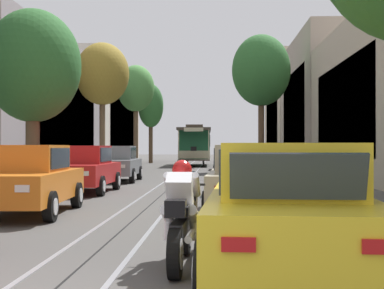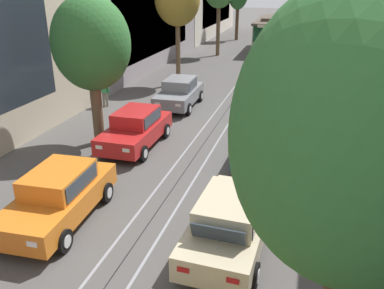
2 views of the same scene
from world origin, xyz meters
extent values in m
plane|color=#4C4947|center=(0.00, 25.80, 0.00)|extent=(161.28, 161.28, 0.00)
cube|color=gray|center=(-0.53, 30.26, 0.01)|extent=(0.08, 72.51, 0.01)
cube|color=gray|center=(0.53, 30.26, 0.01)|extent=(0.08, 72.51, 0.01)
cube|color=black|center=(0.00, 30.26, 0.00)|extent=(0.03, 72.51, 0.01)
cube|color=gray|center=(-9.71, 30.26, 4.12)|extent=(4.35, 21.20, 8.25)
cube|color=#2D3842|center=(-7.56, 30.26, 3.71)|extent=(0.04, 15.05, 4.95)
cube|color=#2D3842|center=(7.56, 22.19, 3.28)|extent=(0.04, 11.29, 4.37)
cube|color=#2D3842|center=(7.56, 38.32, 4.30)|extent=(0.04, 11.29, 5.74)
cube|color=orange|center=(-2.59, 8.66, 0.65)|extent=(2.01, 4.38, 0.66)
cube|color=orange|center=(-2.60, 8.81, 1.28)|extent=(1.58, 2.13, 0.60)
cube|color=#2D3842|center=(-2.56, 7.98, 1.26)|extent=(1.34, 0.29, 0.47)
cube|color=#2D3842|center=(-2.66, 9.99, 1.26)|extent=(1.30, 0.26, 0.45)
cube|color=#2D3842|center=(-1.85, 8.85, 1.28)|extent=(0.12, 1.81, 0.47)
cube|color=#2D3842|center=(-3.34, 8.78, 1.28)|extent=(0.12, 1.81, 0.47)
cube|color=white|center=(-1.93, 6.53, 0.75)|extent=(0.28, 0.05, 0.14)
cube|color=#B21414|center=(-2.14, 10.85, 0.75)|extent=(0.28, 0.05, 0.12)
cube|color=#B21414|center=(-3.25, 10.79, 0.75)|extent=(0.28, 0.05, 0.12)
cylinder|color=black|center=(-1.65, 7.38, 0.32)|extent=(0.23, 0.65, 0.64)
cylinder|color=silver|center=(-1.54, 7.38, 0.32)|extent=(0.04, 0.35, 0.35)
cylinder|color=black|center=(-3.40, 7.29, 0.32)|extent=(0.23, 0.65, 0.64)
cylinder|color=silver|center=(-3.51, 7.28, 0.32)|extent=(0.04, 0.35, 0.35)
cylinder|color=black|center=(-1.78, 10.04, 0.32)|extent=(0.23, 0.65, 0.64)
cylinder|color=silver|center=(-1.67, 10.04, 0.32)|extent=(0.04, 0.35, 0.35)
cylinder|color=black|center=(-3.53, 9.95, 0.32)|extent=(0.23, 0.65, 0.64)
cylinder|color=silver|center=(-3.64, 9.95, 0.32)|extent=(0.04, 0.35, 0.35)
cube|color=red|center=(-2.73, 14.61, 0.65)|extent=(1.81, 4.30, 0.66)
cube|color=red|center=(-2.73, 14.76, 1.28)|extent=(1.48, 2.07, 0.60)
cube|color=#2D3842|center=(-2.73, 13.93, 1.26)|extent=(1.33, 0.22, 0.47)
cube|color=#2D3842|center=(-2.72, 15.95, 1.26)|extent=(1.30, 0.20, 0.45)
cube|color=#2D3842|center=(-1.98, 14.76, 1.28)|extent=(0.03, 1.81, 0.47)
cube|color=#2D3842|center=(-3.47, 14.77, 1.28)|extent=(0.03, 1.81, 0.47)
cube|color=white|center=(-2.17, 12.45, 0.75)|extent=(0.28, 0.04, 0.14)
cube|color=#B21414|center=(-2.16, 16.77, 0.75)|extent=(0.28, 0.04, 0.12)
cube|color=white|center=(-3.29, 12.46, 0.75)|extent=(0.28, 0.04, 0.14)
cube|color=#B21414|center=(-3.28, 16.78, 0.75)|extent=(0.28, 0.04, 0.12)
cylinder|color=black|center=(-1.85, 13.28, 0.32)|extent=(0.20, 0.64, 0.64)
cylinder|color=silver|center=(-1.74, 13.28, 0.32)|extent=(0.02, 0.35, 0.35)
cylinder|color=black|center=(-3.61, 13.28, 0.32)|extent=(0.20, 0.64, 0.64)
cylinder|color=silver|center=(-3.72, 13.28, 0.32)|extent=(0.02, 0.35, 0.35)
cylinder|color=black|center=(-1.84, 15.95, 0.32)|extent=(0.20, 0.64, 0.64)
cylinder|color=silver|center=(-1.73, 15.95, 0.32)|extent=(0.02, 0.35, 0.35)
cylinder|color=black|center=(-3.60, 15.95, 0.32)|extent=(0.20, 0.64, 0.64)
cylinder|color=silver|center=(-3.71, 15.95, 0.32)|extent=(0.02, 0.35, 0.35)
cube|color=slate|center=(-2.70, 20.67, 0.65)|extent=(1.91, 4.34, 0.66)
cube|color=slate|center=(-2.71, 20.82, 1.28)|extent=(1.53, 2.10, 0.60)
cube|color=#2D3842|center=(-2.68, 19.98, 1.26)|extent=(1.34, 0.25, 0.47)
cube|color=#2D3842|center=(-2.74, 22.01, 1.26)|extent=(1.30, 0.23, 0.45)
cube|color=#2D3842|center=(-1.96, 20.84, 1.28)|extent=(0.08, 1.81, 0.47)
cube|color=#2D3842|center=(-3.45, 20.80, 1.28)|extent=(0.08, 1.81, 0.47)
cube|color=white|center=(-2.09, 18.53, 0.75)|extent=(0.28, 0.05, 0.14)
cube|color=#B21414|center=(-2.20, 22.85, 0.75)|extent=(0.28, 0.05, 0.12)
cube|color=white|center=(-3.21, 18.50, 0.75)|extent=(0.28, 0.05, 0.14)
cube|color=#B21414|center=(-3.31, 22.82, 0.75)|extent=(0.28, 0.05, 0.12)
cylinder|color=black|center=(-1.79, 19.36, 0.32)|extent=(0.22, 0.64, 0.64)
cylinder|color=silver|center=(-1.68, 19.36, 0.32)|extent=(0.03, 0.35, 0.35)
cylinder|color=black|center=(-3.55, 19.32, 0.32)|extent=(0.22, 0.64, 0.64)
cylinder|color=silver|center=(-3.66, 19.32, 0.32)|extent=(0.03, 0.35, 0.35)
cylinder|color=black|center=(-1.86, 22.03, 0.32)|extent=(0.22, 0.64, 0.64)
cylinder|color=silver|center=(-1.75, 22.03, 0.32)|extent=(0.03, 0.35, 0.35)
cylinder|color=black|center=(-3.62, 21.98, 0.32)|extent=(0.22, 0.64, 0.64)
cylinder|color=silver|center=(-3.73, 21.98, 0.32)|extent=(0.03, 0.35, 0.35)
cube|color=#C1B28E|center=(2.50, 8.79, 0.65)|extent=(1.98, 4.37, 0.66)
cube|color=#C1B28E|center=(2.49, 8.64, 1.28)|extent=(1.56, 2.12, 0.60)
cube|color=#2D3842|center=(2.53, 9.48, 1.26)|extent=(1.34, 0.28, 0.47)
cube|color=#2D3842|center=(2.44, 7.46, 1.26)|extent=(1.30, 0.25, 0.45)
cube|color=#2D3842|center=(1.74, 8.67, 1.28)|extent=(0.11, 1.81, 0.47)
cube|color=#2D3842|center=(3.24, 8.61, 1.28)|extent=(0.11, 1.81, 0.47)
cube|color=white|center=(2.03, 10.97, 0.75)|extent=(0.28, 0.05, 0.14)
cube|color=#B21414|center=(1.85, 6.65, 0.75)|extent=(0.28, 0.05, 0.12)
cube|color=white|center=(3.15, 10.92, 0.75)|extent=(0.28, 0.05, 0.14)
cube|color=#B21414|center=(2.97, 6.61, 0.75)|extent=(0.28, 0.05, 0.12)
cylinder|color=black|center=(1.67, 10.16, 0.32)|extent=(0.23, 0.65, 0.64)
cylinder|color=silver|center=(1.56, 10.16, 0.32)|extent=(0.03, 0.35, 0.35)
cylinder|color=black|center=(3.43, 10.08, 0.32)|extent=(0.23, 0.65, 0.64)
cylinder|color=silver|center=(3.54, 10.08, 0.32)|extent=(0.03, 0.35, 0.35)
cylinder|color=black|center=(1.56, 7.49, 0.32)|extent=(0.23, 0.65, 0.64)
cylinder|color=silver|center=(1.45, 7.50, 0.32)|extent=(0.03, 0.35, 0.35)
cylinder|color=black|center=(3.32, 7.42, 0.32)|extent=(0.23, 0.65, 0.64)
cylinder|color=silver|center=(3.43, 7.42, 0.32)|extent=(0.03, 0.35, 0.35)
cube|color=#196B70|center=(2.67, 14.83, 0.65)|extent=(1.91, 4.35, 0.66)
cube|color=#196B70|center=(2.66, 14.68, 1.28)|extent=(1.53, 2.10, 0.60)
cube|color=#2D3842|center=(2.68, 15.51, 1.26)|extent=(1.34, 0.26, 0.47)
cube|color=#2D3842|center=(2.63, 13.49, 1.26)|extent=(1.30, 0.23, 0.45)
cube|color=#2D3842|center=(1.91, 14.70, 1.28)|extent=(0.08, 1.81, 0.47)
cube|color=#2D3842|center=(3.41, 14.66, 1.28)|extent=(0.08, 1.81, 0.47)
cube|color=white|center=(2.17, 17.00, 0.75)|extent=(0.28, 0.05, 0.14)
cube|color=#B21414|center=(2.05, 12.68, 0.75)|extent=(0.28, 0.05, 0.12)
cube|color=white|center=(3.28, 16.97, 0.75)|extent=(0.28, 0.05, 0.14)
cube|color=#B21414|center=(3.17, 12.65, 0.75)|extent=(0.28, 0.05, 0.12)
cylinder|color=black|center=(1.82, 16.18, 0.32)|extent=(0.22, 0.65, 0.64)
cylinder|color=silver|center=(1.71, 16.19, 0.32)|extent=(0.03, 0.35, 0.35)
cylinder|color=black|center=(3.58, 16.14, 0.32)|extent=(0.22, 0.65, 0.64)
cylinder|color=silver|center=(3.69, 16.13, 0.32)|extent=(0.03, 0.35, 0.35)
cylinder|color=black|center=(1.75, 13.52, 0.32)|extent=(0.22, 0.65, 0.64)
cylinder|color=silver|center=(1.64, 13.52, 0.32)|extent=(0.03, 0.35, 0.35)
cylinder|color=black|center=(3.51, 13.47, 0.32)|extent=(0.22, 0.65, 0.64)
cylinder|color=silver|center=(3.62, 13.47, 0.32)|extent=(0.03, 0.35, 0.35)
cube|color=black|center=(2.65, 21.38, 0.65)|extent=(2.01, 4.38, 0.66)
cube|color=black|center=(2.65, 21.23, 1.28)|extent=(1.57, 2.13, 0.60)
cube|color=#2D3842|center=(2.61, 22.07, 1.26)|extent=(1.34, 0.29, 0.47)
cube|color=#2D3842|center=(2.71, 20.05, 1.26)|extent=(1.30, 0.26, 0.45)
cube|color=#2D3842|center=(1.91, 21.20, 1.28)|extent=(0.12, 1.81, 0.47)
cube|color=#2D3842|center=(3.40, 21.27, 1.28)|extent=(0.12, 1.81, 0.47)
cube|color=white|center=(1.98, 23.51, 0.75)|extent=(0.28, 0.05, 0.14)
cube|color=#B21414|center=(2.19, 19.20, 0.75)|extent=(0.28, 0.05, 0.12)
cube|color=white|center=(3.10, 23.57, 0.75)|extent=(0.28, 0.05, 0.14)
cube|color=#B21414|center=(3.31, 19.25, 0.75)|extent=(0.28, 0.05, 0.12)
cylinder|color=black|center=(1.70, 22.67, 0.32)|extent=(0.23, 0.65, 0.64)
cylinder|color=silver|center=(1.59, 22.67, 0.32)|extent=(0.04, 0.35, 0.35)
cylinder|color=black|center=(3.46, 22.76, 0.32)|extent=(0.23, 0.65, 0.64)
cylinder|color=silver|center=(3.57, 22.76, 0.32)|extent=(0.04, 0.35, 0.35)
cylinder|color=black|center=(1.83, 20.01, 0.32)|extent=(0.23, 0.65, 0.64)
cylinder|color=silver|center=(1.72, 20.01, 0.32)|extent=(0.04, 0.35, 0.35)
cylinder|color=black|center=(3.59, 20.10, 0.32)|extent=(0.23, 0.65, 0.64)
cylinder|color=silver|center=(3.70, 20.10, 0.32)|extent=(0.04, 0.35, 0.35)
cube|color=#19234C|center=(2.73, 27.72, 0.65)|extent=(1.86, 4.32, 0.66)
cube|color=#19234C|center=(2.73, 27.57, 1.28)|extent=(1.50, 2.08, 0.60)
cube|color=#2D3842|center=(2.72, 28.41, 1.26)|extent=(1.33, 0.24, 0.47)
cube|color=#2D3842|center=(2.75, 26.39, 1.26)|extent=(1.30, 0.21, 0.45)
cube|color=#2D3842|center=(1.99, 27.56, 1.28)|extent=(0.05, 1.81, 0.47)
cube|color=#2D3842|center=(3.48, 27.58, 1.28)|extent=(0.05, 1.81, 0.47)
cube|color=white|center=(2.15, 29.88, 0.75)|extent=(0.28, 0.04, 0.14)
cube|color=#B21414|center=(2.20, 25.56, 0.75)|extent=(0.28, 0.04, 0.12)
cube|color=white|center=(3.26, 29.89, 0.75)|extent=(0.28, 0.04, 0.14)
cube|color=#B21414|center=(3.32, 25.57, 0.75)|extent=(0.28, 0.04, 0.12)
cylinder|color=black|center=(1.83, 29.05, 0.32)|extent=(0.21, 0.64, 0.64)
cylinder|color=silver|center=(1.72, 29.04, 0.32)|extent=(0.02, 0.35, 0.35)
cylinder|color=black|center=(3.59, 29.07, 0.32)|extent=(0.21, 0.64, 0.64)
cylinder|color=silver|center=(3.70, 29.07, 0.32)|extent=(0.02, 0.35, 0.35)
cylinder|color=black|center=(1.87, 26.38, 0.32)|extent=(0.21, 0.64, 0.64)
cylinder|color=silver|center=(1.76, 26.38, 0.32)|extent=(0.02, 0.35, 0.35)
cylinder|color=black|center=(3.63, 26.40, 0.32)|extent=(0.21, 0.64, 0.64)
cylinder|color=silver|center=(3.74, 26.40, 0.32)|extent=(0.02, 0.35, 0.35)
cube|color=slate|center=(2.61, 33.13, 0.65)|extent=(1.96, 4.36, 0.66)
cube|color=slate|center=(2.61, 32.98, 1.28)|extent=(1.55, 2.12, 0.60)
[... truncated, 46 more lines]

